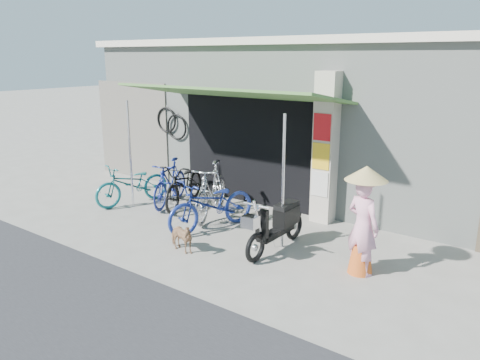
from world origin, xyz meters
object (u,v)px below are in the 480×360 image
Objects in this scene: bike_blue at (170,182)px; nun at (363,221)px; bike_navy at (212,204)px; bike_teal at (133,184)px; bike_silver at (211,190)px; street_dog at (180,237)px; moped at (277,225)px; bike_black at (185,184)px.

nun is at bearing -29.19° from bike_blue.
bike_blue is at bearing 175.01° from bike_navy.
bike_teal is at bearing -165.56° from bike_blue.
bike_silver is 0.99× the size of bike_navy.
bike_blue is 2.70× the size of street_dog.
bike_navy reaches higher than moped.
moped is at bearing -32.99° from bike_blue.
bike_blue is 0.88× the size of bike_navy.
bike_silver is (1.30, -0.11, 0.06)m from bike_blue.
bike_blue is 0.89× the size of bike_black.
moped is at bearing 10.12° from bike_teal.
bike_silver is 3.61m from nun.
moped is at bearing -36.03° from bike_black.
nun is (4.84, -0.76, 0.34)m from bike_blue.
street_dog is at bearing -12.26° from bike_teal.
nun reaches higher than bike_silver.
bike_black is 1.68m from bike_navy.
bike_black reaches higher than street_dog.
bike_black is 1.11× the size of nun.
bike_blue is at bearing 55.70° from street_dog.
bike_navy is at bearing 177.77° from moped.
nun is at bearing 0.10° from moped.
street_dog is at bearing -139.44° from moped.
bike_blue is at bearing 8.62° from nun.
moped is (2.99, -0.88, -0.05)m from bike_black.
street_dog is (1.71, -1.96, -0.23)m from bike_black.
bike_teal is at bearing -168.54° from bike_black.
street_dog is (2.73, -1.34, -0.20)m from bike_teal.
bike_silver is at bearing 162.87° from moped.
bike_navy is 1.13× the size of nun.
bike_black is at bearing 1.94° from bike_blue.
street_dog is 3.06m from nun.
bike_black reaches higher than moped.
moped reaches higher than street_dog.
bike_silver reaches higher than moped.
bike_teal is 2.50m from bike_navy.
bike_silver reaches higher than bike_navy.
nun is at bearing 11.02° from bike_teal.
bike_teal is at bearing 14.72° from nun.
nun reaches higher than bike_navy.
bike_blue reaches higher than bike_navy.
bike_black is at bearing 6.37° from nun.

